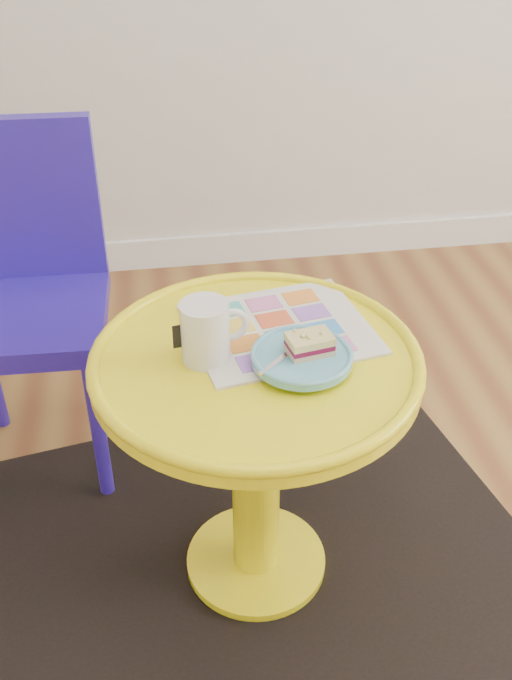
{
  "coord_description": "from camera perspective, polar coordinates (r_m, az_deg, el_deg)",
  "views": [
    {
      "loc": [
        -0.72,
        -0.64,
        1.44
      ],
      "look_at": [
        -0.54,
        0.51,
        0.64
      ],
      "focal_mm": 40.0,
      "sensor_mm": 36.0,
      "label": 1
    }
  ],
  "objects": [
    {
      "name": "room_walls",
      "position": [
        2.16,
        -14.01,
        -6.54
      ],
      "size": [
        4.0,
        4.0,
        4.0
      ],
      "color": "silver",
      "rests_on": "ground"
    },
    {
      "name": "cake_slice",
      "position": [
        1.4,
        4.07,
        -0.29
      ],
      "size": [
        0.09,
        0.07,
        0.04
      ],
      "rotation": [
        0.0,
        0.0,
        0.18
      ],
      "color": "#D3BC8C",
      "rests_on": "plate"
    },
    {
      "name": "fork",
      "position": [
        1.39,
        2.29,
        -1.14
      ],
      "size": [
        0.12,
        0.11,
        0.0
      ],
      "rotation": [
        0.0,
        0.0,
        -0.83
      ],
      "color": "silver",
      "rests_on": "plate"
    },
    {
      "name": "mug",
      "position": [
        1.4,
        -3.75,
        0.76
      ],
      "size": [
        0.13,
        0.09,
        0.12
      ],
      "rotation": [
        0.0,
        0.0,
        0.15
      ],
      "color": "white",
      "rests_on": "side_table"
    },
    {
      "name": "chair",
      "position": [
        1.94,
        -17.04,
        4.12
      ],
      "size": [
        0.4,
        0.4,
        0.88
      ],
      "rotation": [
        0.0,
        0.0,
        -0.03
      ],
      "color": "#2B19A7",
      "rests_on": "ground"
    },
    {
      "name": "newspaper",
      "position": [
        1.51,
        1.79,
        0.84
      ],
      "size": [
        0.4,
        0.35,
        0.01
      ],
      "primitive_type": "cube",
      "rotation": [
        0.0,
        0.0,
        0.17
      ],
      "color": "silver",
      "rests_on": "side_table"
    },
    {
      "name": "plate",
      "position": [
        1.41,
        3.47,
        -1.33
      ],
      "size": [
        0.19,
        0.19,
        0.02
      ],
      "color": "#5FADCA",
      "rests_on": "newspaper"
    },
    {
      "name": "rug",
      "position": [
        1.85,
        0.0,
        -16.46
      ],
      "size": [
        1.48,
        1.32,
        0.01
      ],
      "primitive_type": "cube",
      "rotation": [
        0.0,
        0.0,
        0.18
      ],
      "color": "black",
      "rests_on": "ground"
    },
    {
      "name": "side_table",
      "position": [
        1.54,
        0.0,
        -6.41
      ],
      "size": [
        0.63,
        0.63,
        0.6
      ],
      "color": "yellow",
      "rests_on": "ground"
    }
  ]
}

